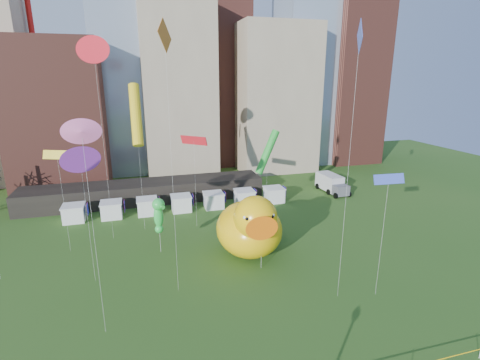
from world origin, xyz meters
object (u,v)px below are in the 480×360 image
object	(u,v)px
big_duck	(250,227)
seahorse_green	(158,213)
box_truck	(331,183)
seahorse_purple	(262,237)
small_duck	(269,226)

from	to	relation	value
big_duck	seahorse_green	bearing A→B (deg)	162.69
seahorse_green	box_truck	bearing A→B (deg)	1.49
seahorse_green	seahorse_purple	size ratio (longest dim) A/B	1.30
small_duck	box_truck	world-z (taller)	small_duck
small_duck	seahorse_green	distance (m)	14.05
box_truck	seahorse_purple	bearing A→B (deg)	-136.84
big_duck	seahorse_purple	world-z (taller)	big_duck
small_duck	seahorse_green	size ratio (longest dim) A/B	0.66
box_truck	seahorse_green	bearing A→B (deg)	-157.29
seahorse_purple	big_duck	bearing A→B (deg)	83.17
seahorse_green	box_truck	xyz separation A→B (m)	(30.62, 14.97, -3.31)
small_duck	seahorse_green	world-z (taller)	seahorse_green
small_duck	seahorse_green	xyz separation A→B (m)	(-13.62, -0.57, 3.42)
big_duck	seahorse_purple	size ratio (longest dim) A/B	2.04
big_duck	seahorse_purple	bearing A→B (deg)	-80.72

